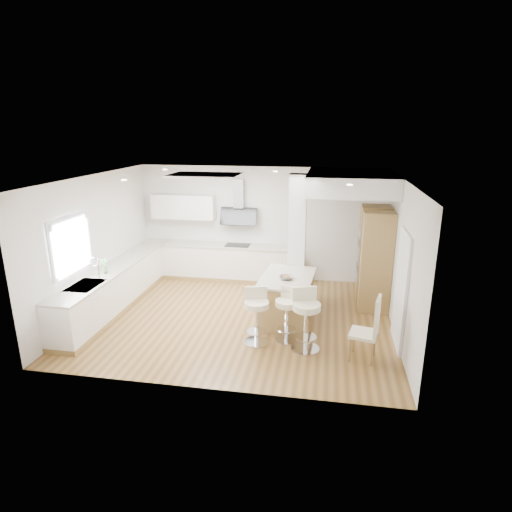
% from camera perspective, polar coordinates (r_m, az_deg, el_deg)
% --- Properties ---
extents(ground, '(6.00, 6.00, 0.00)m').
position_cam_1_polar(ground, '(8.77, -2.20, -8.18)').
color(ground, olive).
rests_on(ground, ground).
extents(ceiling, '(6.00, 5.00, 0.02)m').
position_cam_1_polar(ceiling, '(8.77, -2.20, -8.18)').
color(ceiling, white).
rests_on(ceiling, ground).
extents(wall_back, '(6.00, 0.04, 2.80)m').
position_cam_1_polar(wall_back, '(10.66, 0.49, 4.34)').
color(wall_back, silver).
rests_on(wall_back, ground).
extents(wall_left, '(0.04, 5.00, 2.80)m').
position_cam_1_polar(wall_left, '(9.36, -20.59, 1.47)').
color(wall_left, silver).
rests_on(wall_left, ground).
extents(wall_right, '(0.04, 5.00, 2.80)m').
position_cam_1_polar(wall_right, '(8.21, 18.63, -0.38)').
color(wall_right, silver).
rests_on(wall_right, ground).
extents(skylight, '(4.10, 2.10, 0.06)m').
position_cam_1_polar(skylight, '(8.77, -6.73, 10.61)').
color(skylight, white).
rests_on(skylight, ground).
extents(window_left, '(0.06, 1.28, 1.07)m').
position_cam_1_polar(window_left, '(8.52, -23.51, 1.77)').
color(window_left, silver).
rests_on(window_left, ground).
extents(doorway_right, '(0.05, 1.00, 2.10)m').
position_cam_1_polar(doorway_right, '(7.77, 18.79, -4.48)').
color(doorway_right, '#403B32').
rests_on(doorway_right, ground).
extents(counter_left, '(0.63, 4.50, 1.35)m').
position_cam_1_polar(counter_left, '(9.68, -17.81, -3.61)').
color(counter_left, '#9E7C43').
rests_on(counter_left, ground).
extents(counter_back, '(3.62, 0.63, 2.50)m').
position_cam_1_polar(counter_back, '(10.75, -4.57, 0.52)').
color(counter_back, '#9E7C43').
rests_on(counter_back, ground).
extents(pillar, '(0.35, 0.35, 2.80)m').
position_cam_1_polar(pillar, '(9.04, 5.48, 1.98)').
color(pillar, white).
rests_on(pillar, ground).
extents(soffit, '(1.78, 2.20, 0.40)m').
position_cam_1_polar(soffit, '(9.24, 12.51, 9.58)').
color(soffit, white).
rests_on(soffit, ground).
extents(oven_column, '(0.63, 1.21, 2.10)m').
position_cam_1_polar(oven_column, '(9.43, 15.45, -0.14)').
color(oven_column, '#9E7C43').
rests_on(oven_column, ground).
extents(peninsula, '(1.09, 1.55, 0.97)m').
position_cam_1_polar(peninsula, '(8.54, 4.14, -5.58)').
color(peninsula, '#9E7C43').
rests_on(peninsula, ground).
extents(bar_stool_a, '(0.55, 0.55, 1.02)m').
position_cam_1_polar(bar_stool_a, '(7.57, 0.07, -7.63)').
color(bar_stool_a, silver).
rests_on(bar_stool_a, ground).
extents(bar_stool_b, '(0.56, 0.56, 0.98)m').
position_cam_1_polar(bar_stool_b, '(7.70, 4.21, -7.40)').
color(bar_stool_b, silver).
rests_on(bar_stool_b, ground).
extents(bar_stool_c, '(0.62, 0.62, 1.10)m').
position_cam_1_polar(bar_stool_c, '(7.38, 6.68, -8.02)').
color(bar_stool_c, silver).
rests_on(bar_stool_c, ground).
extents(dining_chair, '(0.52, 0.52, 1.12)m').
position_cam_1_polar(dining_chair, '(7.26, 14.99, -9.12)').
color(dining_chair, '#F5ECC7').
rests_on(dining_chair, ground).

